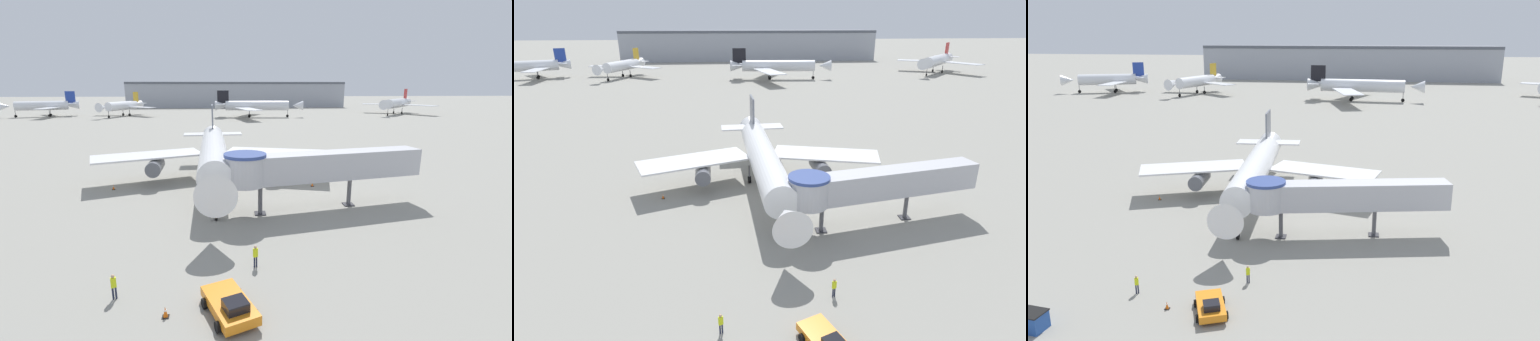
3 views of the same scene
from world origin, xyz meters
The scene contains 14 objects.
ground_plane centered at (0.00, 0.00, 0.00)m, with size 800.00×800.00×0.00m, color gray.
main_airplane centered at (-1.07, 1.81, 4.04)m, with size 32.06×33.94×9.55m.
jet_bridge centered at (9.35, -8.61, 4.54)m, with size 20.99×6.96×6.23m.
pushback_tug_orange centered at (0.76, -25.09, 0.63)m, with size 3.41×4.52×1.39m.
traffic_cone_apron_front centered at (-2.81, -24.98, 0.31)m, with size 0.39×0.39×0.65m.
traffic_cone_port_wing centered at (-13.43, 0.03, 0.30)m, with size 0.37×0.37×0.62m.
traffic_cone_starboard_wing centered at (11.44, -0.54, 0.31)m, with size 0.40×0.40×0.66m.
ground_crew_marshaller centered at (-6.13, -23.04, 0.94)m, with size 0.36×0.29×1.63m.
ground_crew_wing_walker centered at (2.59, -19.98, 0.95)m, with size 0.36×0.29×1.64m.
background_jet_gold_tail centered at (-43.50, 109.83, 4.41)m, with size 27.52×26.54×10.01m.
background_jet_red_tail centered at (77.85, 111.02, 4.92)m, with size 28.26×28.81×11.24m.
background_jet_blue_tail centered at (-75.85, 110.00, 4.57)m, with size 28.78×29.13×10.41m.
background_jet_black_tail centered at (12.00, 100.22, 4.72)m, with size 36.10×40.33×10.78m.
terminal_building centered at (6.60, 175.00, 7.46)m, with size 129.03×21.36×14.91m.
Camera 1 is at (0.86, -41.78, 12.44)m, focal length 24.00 mm.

